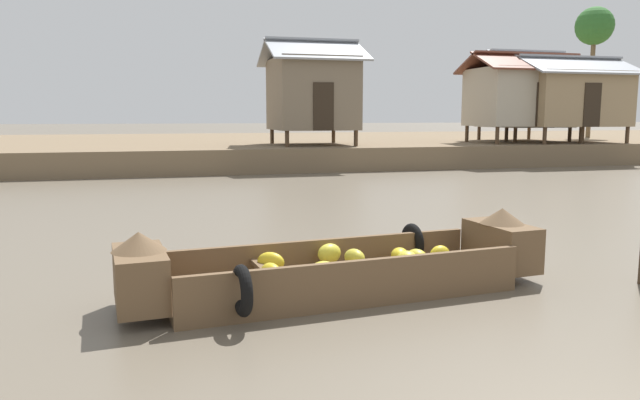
{
  "coord_description": "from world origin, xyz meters",
  "views": [
    {
      "loc": [
        -3.0,
        -1.25,
        2.07
      ],
      "look_at": [
        -0.5,
        8.06,
        0.71
      ],
      "focal_mm": 33.73,
      "sensor_mm": 36.0,
      "label": 1
    }
  ],
  "objects_px": {
    "palm_tree_near": "(594,28)",
    "stilt_house_mid_left": "(524,96)",
    "stilt_house_right": "(567,98)",
    "stilt_house_left": "(312,93)",
    "stilt_house_mid_right": "(524,95)",
    "banana_boat": "(342,268)"
  },
  "relations": [
    {
      "from": "stilt_house_mid_left",
      "to": "stilt_house_mid_right",
      "type": "relative_size",
      "value": 1.23
    },
    {
      "from": "stilt_house_right",
      "to": "stilt_house_mid_left",
      "type": "bearing_deg",
      "value": 169.31
    },
    {
      "from": "stilt_house_mid_left",
      "to": "stilt_house_mid_right",
      "type": "height_order",
      "value": "stilt_house_mid_right"
    },
    {
      "from": "stilt_house_mid_right",
      "to": "palm_tree_near",
      "type": "relative_size",
      "value": 0.61
    },
    {
      "from": "stilt_house_mid_right",
      "to": "stilt_house_right",
      "type": "bearing_deg",
      "value": -70.47
    },
    {
      "from": "banana_boat",
      "to": "stilt_house_mid_right",
      "type": "height_order",
      "value": "stilt_house_mid_right"
    },
    {
      "from": "palm_tree_near",
      "to": "stilt_house_mid_left",
      "type": "bearing_deg",
      "value": -147.29
    },
    {
      "from": "stilt_house_mid_left",
      "to": "palm_tree_near",
      "type": "distance_m",
      "value": 9.14
    },
    {
      "from": "banana_boat",
      "to": "stilt_house_mid_left",
      "type": "relative_size",
      "value": 0.99
    },
    {
      "from": "banana_boat",
      "to": "palm_tree_near",
      "type": "height_order",
      "value": "palm_tree_near"
    },
    {
      "from": "stilt_house_right",
      "to": "palm_tree_near",
      "type": "xyz_separation_m",
      "value": [
        5.12,
        4.87,
        3.8
      ]
    },
    {
      "from": "stilt_house_mid_right",
      "to": "stilt_house_mid_left",
      "type": "bearing_deg",
      "value": -123.71
    },
    {
      "from": "banana_boat",
      "to": "stilt_house_right",
      "type": "distance_m",
      "value": 22.62
    },
    {
      "from": "banana_boat",
      "to": "stilt_house_mid_right",
      "type": "bearing_deg",
      "value": 51.74
    },
    {
      "from": "stilt_house_left",
      "to": "stilt_house_right",
      "type": "bearing_deg",
      "value": -4.32
    },
    {
      "from": "stilt_house_mid_left",
      "to": "palm_tree_near",
      "type": "height_order",
      "value": "palm_tree_near"
    },
    {
      "from": "stilt_house_right",
      "to": "palm_tree_near",
      "type": "relative_size",
      "value": 0.75
    },
    {
      "from": "stilt_house_mid_left",
      "to": "palm_tree_near",
      "type": "xyz_separation_m",
      "value": [
        7.03,
        4.51,
        3.72
      ]
    },
    {
      "from": "stilt_house_left",
      "to": "stilt_house_mid_right",
      "type": "bearing_deg",
      "value": 6.7
    },
    {
      "from": "banana_boat",
      "to": "palm_tree_near",
      "type": "xyz_separation_m",
      "value": [
        20.47,
        21.29,
        6.33
      ]
    },
    {
      "from": "palm_tree_near",
      "to": "stilt_house_left",
      "type": "bearing_deg",
      "value": -166.27
    },
    {
      "from": "stilt_house_left",
      "to": "palm_tree_near",
      "type": "distance_m",
      "value": 17.32
    }
  ]
}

